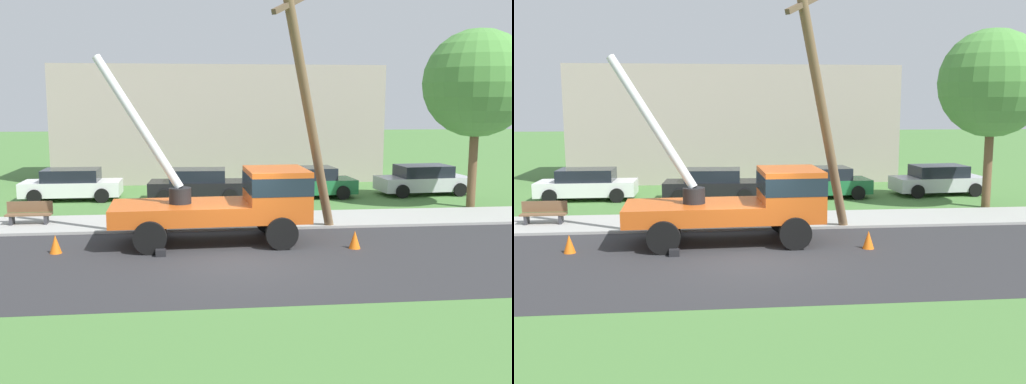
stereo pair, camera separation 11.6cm
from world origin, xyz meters
TOP-DOWN VIEW (x-y plane):
  - ground_plane at (0.00, 12.00)m, footprint 120.00×120.00m
  - road_asphalt at (0.00, 0.00)m, footprint 80.00×7.74m
  - sidewalk_strip at (0.00, 5.37)m, footprint 80.00×3.00m
  - utility_truck at (0.04, 2.32)m, footprint 6.84×3.21m
  - leaning_utility_pole at (2.43, 2.89)m, footprint 2.75×3.03m
  - traffic_cone_ahead at (3.59, 1.01)m, footprint 0.36×0.36m
  - traffic_cone_behind at (-5.44, 1.42)m, footprint 0.36×0.36m
  - parked_sedan_white at (-6.81, 11.16)m, footprint 4.40×2.02m
  - parked_sedan_black at (-1.08, 10.53)m, footprint 4.50×2.19m
  - parked_sedan_green at (4.02, 10.68)m, footprint 4.52×2.22m
  - parked_sedan_silver at (9.75, 10.96)m, footprint 4.53×2.24m
  - park_bench at (-7.22, 5.44)m, footprint 1.60×0.45m
  - roadside_tree_near at (10.44, 7.38)m, footprint 4.45×4.45m
  - lowrise_building_backdrop at (0.26, 18.52)m, footprint 18.00×6.00m

SIDE VIEW (x-z plane):
  - ground_plane at x=0.00m, z-range 0.00..0.00m
  - road_asphalt at x=0.00m, z-range 0.00..0.01m
  - sidewalk_strip at x=0.00m, z-range 0.00..0.10m
  - traffic_cone_ahead at x=3.59m, z-range 0.00..0.56m
  - traffic_cone_behind at x=-5.44m, z-range 0.00..0.56m
  - park_bench at x=-7.22m, z-range 0.01..0.91m
  - parked_sedan_white at x=-6.81m, z-range 0.00..1.42m
  - parked_sedan_black at x=-1.08m, z-range 0.00..1.42m
  - parked_sedan_green at x=4.02m, z-range 0.00..1.42m
  - parked_sedan_silver at x=9.75m, z-range 0.00..1.42m
  - utility_truck at x=0.04m, z-range -1.58..4.40m
  - lowrise_building_backdrop at x=0.26m, z-range 0.00..6.40m
  - leaning_utility_pole at x=2.43m, z-range 0.09..8.61m
  - roadside_tree_near at x=10.44m, z-range 1.48..8.92m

